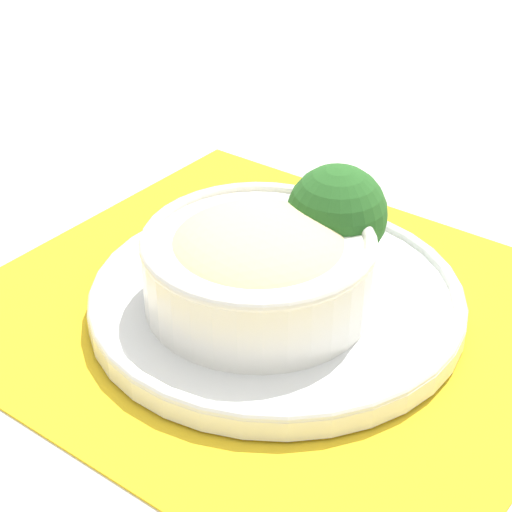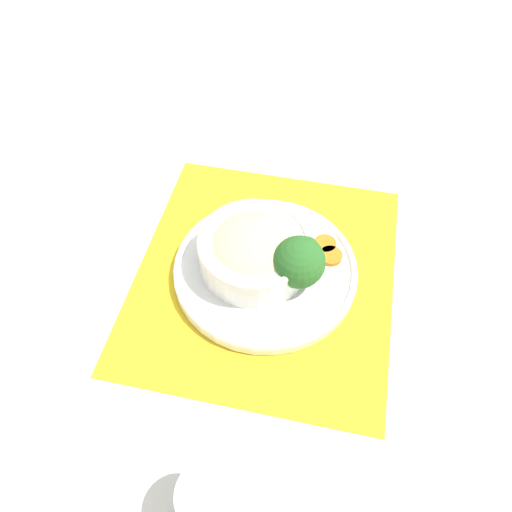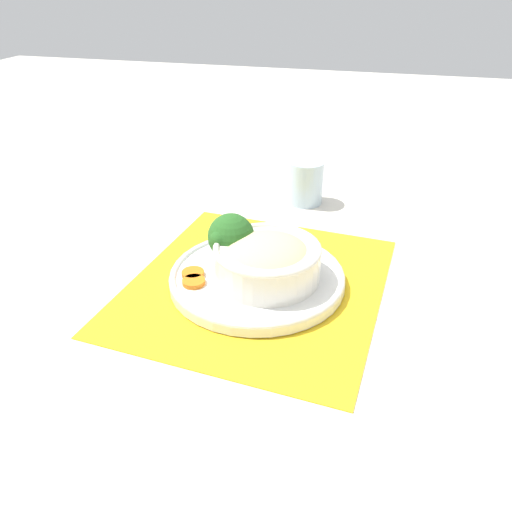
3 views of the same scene
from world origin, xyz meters
TOP-DOWN VIEW (x-y plane):
  - ground_plane at (0.00, 0.00)m, footprint 4.00×4.00m
  - placemat at (0.00, 0.00)m, footprint 0.48×0.44m
  - plate at (0.00, 0.00)m, footprint 0.29×0.29m
  - bowl at (-0.01, -0.02)m, footprint 0.17×0.17m
  - broccoli_floret at (0.02, 0.05)m, footprint 0.08×0.08m
  - carrot_slice_near at (-0.03, 0.10)m, footprint 0.04×0.04m
  - carrot_slice_middle at (-0.05, 0.09)m, footprint 0.04×0.04m

SIDE VIEW (x-z plane):
  - ground_plane at x=0.00m, z-range 0.00..0.00m
  - placemat at x=0.00m, z-range 0.00..0.00m
  - plate at x=0.00m, z-range 0.00..0.03m
  - carrot_slice_near at x=-0.03m, z-range 0.02..0.03m
  - carrot_slice_middle at x=-0.05m, z-range 0.02..0.03m
  - bowl at x=-0.01m, z-range 0.02..0.09m
  - broccoli_floret at x=0.02m, z-range 0.03..0.12m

